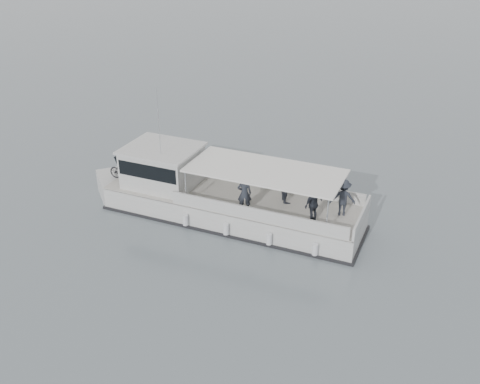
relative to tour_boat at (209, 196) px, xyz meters
The scene contains 2 objects.
ground 2.67m from the tour_boat, 35.55° to the left, with size 1400.00×1400.00×0.00m, color slate.
tour_boat is the anchor object (origin of this frame).
Camera 1 is at (13.88, -18.16, 13.03)m, focal length 40.00 mm.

